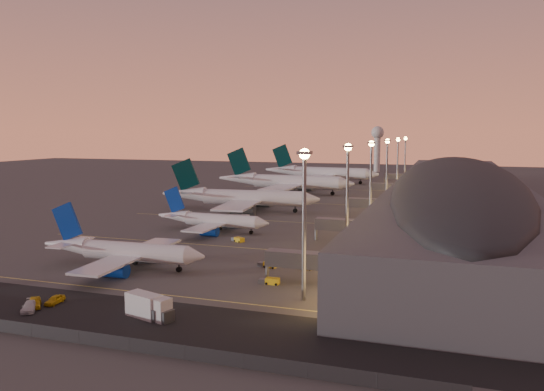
{
  "coord_description": "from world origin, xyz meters",
  "views": [
    {
      "loc": [
        58.66,
        -125.14,
        28.68
      ],
      "look_at": [
        2.0,
        45.0,
        7.0
      ],
      "focal_mm": 35.0,
      "sensor_mm": 36.0,
      "label": 1
    }
  ],
  "objects": [
    {
      "name": "airliner_narrow_south",
      "position": [
        -6.17,
        -31.05,
        3.52
      ],
      "size": [
        38.05,
        33.95,
        13.61
      ],
      "rotation": [
        0.0,
        0.0,
        0.04
      ],
      "color": "silver",
      "rests_on": "ground"
    },
    {
      "name": "baggage_tug_a",
      "position": [
        27.45,
        -32.66,
        0.53
      ],
      "size": [
        3.92,
        1.79,
        1.16
      ],
      "rotation": [
        0.0,
        0.0,
        0.0
      ],
      "color": "gold",
      "rests_on": "ground"
    },
    {
      "name": "airliner_wide_near",
      "position": [
        -12.77,
        52.01,
        4.89
      ],
      "size": [
        59.33,
        54.35,
        18.98
      ],
      "rotation": [
        0.0,
        0.0,
        0.1
      ],
      "color": "silver",
      "rests_on": "ground"
    },
    {
      "name": "terminal_building",
      "position": [
        61.84,
        72.47,
        8.78
      ],
      "size": [
        56.35,
        255.0,
        17.46
      ],
      "color": "#4B4B4F",
      "rests_on": "ground"
    },
    {
      "name": "lane_markings",
      "position": [
        0.0,
        40.0,
        0.01
      ],
      "size": [
        90.0,
        180.36,
        0.0
      ],
      "color": "#D8C659",
      "rests_on": "ground"
    },
    {
      "name": "service_van_d",
      "position": [
        -3.06,
        -55.09,
        0.7
      ],
      "size": [
        1.92,
        4.19,
        1.39
      ],
      "primitive_type": "imported",
      "rotation": [
        0.0,
        0.0,
        0.07
      ],
      "color": "gold",
      "rests_on": "ground"
    },
    {
      "name": "airliner_narrow_north",
      "position": [
        -5.49,
        12.58,
        3.28
      ],
      "size": [
        35.43,
        31.62,
        12.67
      ],
      "rotation": [
        0.0,
        0.0,
        -0.04
      ],
      "color": "silver",
      "rests_on": "ground"
    },
    {
      "name": "baggage_tug_b",
      "position": [
        23.09,
        -20.92,
        0.56
      ],
      "size": [
        4.28,
        2.21,
        1.22
      ],
      "rotation": [
        0.0,
        0.0,
        -0.14
      ],
      "color": "gold",
      "rests_on": "ground"
    },
    {
      "name": "catering_truck_a",
      "position": [
        14.89,
        -55.89,
        1.73
      ],
      "size": [
        7.01,
        4.36,
        3.69
      ],
      "rotation": [
        0.0,
        0.0,
        -0.31
      ],
      "color": "silver",
      "rests_on": "ground"
    },
    {
      "name": "service_van_b",
      "position": [
        -4.92,
        -57.64,
        0.81
      ],
      "size": [
        4.52,
        4.87,
        1.62
      ],
      "primitive_type": "imported",
      "rotation": [
        0.0,
        0.0,
        0.7
      ],
      "color": "gold",
      "rests_on": "ground"
    },
    {
      "name": "radar_tower",
      "position": [
        10.0,
        260.0,
        21.87
      ],
      "size": [
        9.0,
        9.0,
        32.5
      ],
      "color": "silver",
      "rests_on": "ground"
    },
    {
      "name": "light_masts",
      "position": [
        36.0,
        65.0,
        17.55
      ],
      "size": [
        2.2,
        217.2,
        25.9
      ],
      "color": "slate",
      "rests_on": "ground"
    },
    {
      "name": "fence",
      "position": [
        -0.0,
        -68.0,
        1.0
      ],
      "size": [
        124.0,
        0.12,
        2.0
      ],
      "color": "#2D2D30",
      "rests_on": "ground"
    },
    {
      "name": "ground",
      "position": [
        0.0,
        0.0,
        0.0
      ],
      "size": [
        700.0,
        700.0,
        0.0
      ],
      "primitive_type": "plane",
      "color": "#43413E"
    },
    {
      "name": "service_lane",
      "position": [
        0.0,
        -56.0,
        0.01
      ],
      "size": [
        260.0,
        16.0,
        0.01
      ],
      "color": "black",
      "rests_on": "ground"
    },
    {
      "name": "airliner_wide_far",
      "position": [
        -9.78,
        166.8,
        5.54
      ],
      "size": [
        67.25,
        61.55,
        21.51
      ],
      "rotation": [
        0.0,
        0.0,
        -0.1
      ],
      "color": "silver",
      "rests_on": "ground"
    },
    {
      "name": "service_van_c",
      "position": [
        -4.44,
        -59.27,
        0.74
      ],
      "size": [
        4.46,
        5.39,
        1.47
      ],
      "primitive_type": "imported",
      "rotation": [
        0.0,
        0.0,
        0.56
      ],
      "color": "silver",
      "rests_on": "ground"
    },
    {
      "name": "baggage_tug_d",
      "position": [
        30.99,
        -20.07,
        0.49
      ],
      "size": [
        3.76,
        1.9,
        1.08
      ],
      "rotation": [
        0.0,
        0.0,
        -0.12
      ],
      "color": "gold",
      "rests_on": "ground"
    },
    {
      "name": "catering_truck_b",
      "position": [
        16.82,
        -56.21,
        1.65
      ],
      "size": [
        6.7,
        4.11,
        3.53
      ],
      "rotation": [
        0.0,
        0.0,
        -0.3
      ],
      "color": "silver",
      "rests_on": "ground"
    },
    {
      "name": "baggage_tug_c",
      "position": [
        7.05,
        1.56,
        0.53
      ],
      "size": [
        4.16,
        3.25,
        1.17
      ],
      "rotation": [
        0.0,
        0.0,
        -0.51
      ],
      "color": "gold",
      "rests_on": "ground"
    },
    {
      "name": "airliner_wide_mid",
      "position": [
        -13.43,
        109.93,
        5.45
      ],
      "size": [
        65.95,
        59.88,
        21.15
      ],
      "rotation": [
        0.0,
        0.0,
        -0.02
      ],
      "color": "silver",
      "rests_on": "ground"
    }
  ]
}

